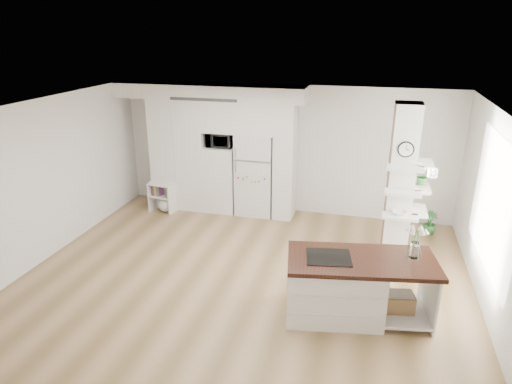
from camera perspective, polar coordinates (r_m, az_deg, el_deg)
floor at (r=7.45m, az=-1.40°, el=-10.60°), size 7.00×6.00×0.01m
room at (r=6.70m, az=-1.53°, el=3.19°), size 7.04×6.04×2.72m
cabinet_wall at (r=9.68m, az=-5.35°, el=6.26°), size 4.00×0.71×2.70m
refrigerator at (r=9.59m, az=-0.00°, el=2.31°), size 0.78×0.69×1.75m
column at (r=7.70m, az=18.23°, el=0.48°), size 0.69×0.90×2.70m
window at (r=7.05m, az=27.58°, el=-1.36°), size 0.00×2.40×2.40m
pendant_light at (r=6.52m, az=13.37°, el=4.59°), size 0.12×0.12×0.10m
kitchen_island at (r=6.46m, az=10.83°, el=-11.41°), size 2.10×1.26×1.46m
bookshelf at (r=10.04m, az=-11.52°, el=-0.86°), size 0.58×0.38×0.64m
floor_plant_a at (r=7.74m, az=20.15°, el=-8.90°), size 0.28×0.25×0.43m
floor_plant_b at (r=9.43m, az=20.91°, el=-3.60°), size 0.29×0.29×0.45m
microwave at (r=9.57m, az=-4.47°, el=6.52°), size 0.54×0.37×0.30m
shelf_plant at (r=7.83m, az=20.15°, el=1.92°), size 0.27×0.23×0.30m
decor_bowl at (r=7.60m, az=17.43°, el=-2.51°), size 0.22×0.22×0.05m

